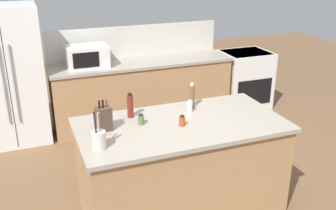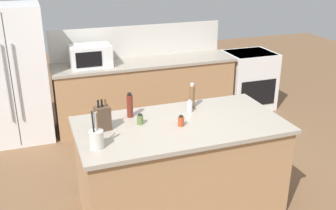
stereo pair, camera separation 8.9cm
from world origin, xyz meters
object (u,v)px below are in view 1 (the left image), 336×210
range_oven (244,79)px  vinegar_bottle (130,106)px  utensil_crock (99,139)px  salt_shaker (190,106)px  refrigerator (8,76)px  knife_block (104,119)px  microwave (87,56)px  spice_jar_oregano (141,120)px  pepper_grinder (192,96)px  spice_jar_paprika (182,121)px

range_oven → vinegar_bottle: (-2.45, -1.90, 0.59)m
utensil_crock → salt_shaker: size_ratio=2.59×
refrigerator → utensil_crock: bearing=-74.5°
utensil_crock → vinegar_bottle: utensil_crock is taller
knife_block → vinegar_bottle: knife_block is taller
refrigerator → vinegar_bottle: bearing=-60.5°
microwave → vinegar_bottle: bearing=-87.9°
refrigerator → spice_jar_oregano: size_ratio=18.03×
knife_block → refrigerator: bearing=101.2°
pepper_grinder → spice_jar_paprika: pepper_grinder is taller
microwave → utensil_crock: size_ratio=1.73×
pepper_grinder → vinegar_bottle: bearing=-178.0°
utensil_crock → vinegar_bottle: bearing=51.7°
vinegar_bottle → salt_shaker: bearing=-7.6°
knife_block → vinegar_bottle: size_ratio=1.18×
vinegar_bottle → knife_block: bearing=-146.0°
refrigerator → microwave: 1.05m
spice_jar_oregano → utensil_crock: bearing=-144.3°
utensil_crock → refrigerator: bearing=105.5°
range_oven → microwave: (-2.52, 0.00, 0.62)m
refrigerator → range_oven: 3.58m
refrigerator → vinegar_bottle: refrigerator is taller
salt_shaker → pepper_grinder: bearing=57.0°
refrigerator → knife_block: 2.30m
microwave → salt_shaker: 2.08m
microwave → salt_shaker: microwave is taller
pepper_grinder → spice_jar_oregano: bearing=-160.3°
range_oven → vinegar_bottle: size_ratio=3.75×
utensil_crock → spice_jar_paprika: (0.80, 0.17, -0.04)m
refrigerator → spice_jar_paprika: bearing=-57.2°
range_oven → knife_block: size_ratio=3.17×
range_oven → spice_jar_oregano: spice_jar_oregano is taller
knife_block → spice_jar_oregano: knife_block is taller
vinegar_bottle → pepper_grinder: 0.65m
knife_block → pepper_grinder: knife_block is taller
vinegar_bottle → spice_jar_oregano: 0.21m
refrigerator → utensil_crock: refrigerator is taller
refrigerator → salt_shaker: bearing=-50.2°
range_oven → spice_jar_paprika: bearing=-132.5°
utensil_crock → salt_shaker: utensil_crock is taller
spice_jar_oregano → knife_block: bearing=-178.8°
spice_jar_paprika → spice_jar_oregano: bearing=154.3°
knife_block → spice_jar_paprika: knife_block is taller
salt_shaker → spice_jar_paprika: size_ratio=1.21×
vinegar_bottle → pepper_grinder: bearing=2.0°
utensil_crock → vinegar_bottle: 0.67m
refrigerator → range_oven: refrigerator is taller
spice_jar_paprika → knife_block: bearing=167.1°
range_oven → microwave: 2.59m
refrigerator → utensil_crock: size_ratio=5.66×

